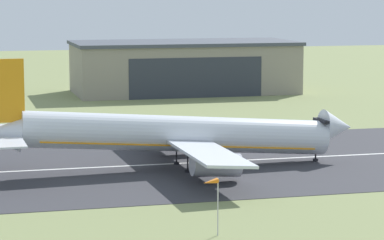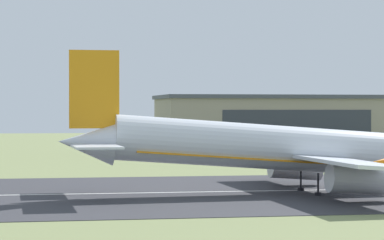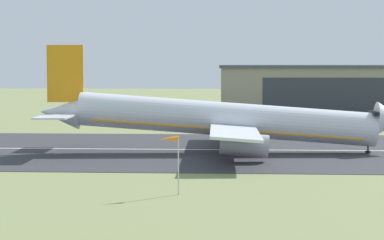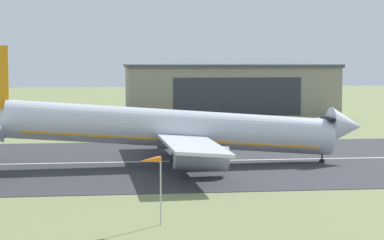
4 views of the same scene
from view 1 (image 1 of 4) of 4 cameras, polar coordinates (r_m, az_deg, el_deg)
hangar_building at (r=243.56m, az=-0.52°, el=3.35°), size 59.09×27.31×13.74m
airplane_landing at (r=137.60m, az=-0.98°, el=-0.94°), size 59.17×46.34×17.31m
windsock_pole at (r=99.20m, az=1.22°, el=-4.13°), size 2.20×1.61×6.54m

